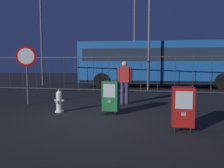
{
  "coord_description": "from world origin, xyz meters",
  "views": [
    {
      "loc": [
        1.71,
        -5.69,
        1.53
      ],
      "look_at": [
        0.3,
        1.2,
        0.9
      ],
      "focal_mm": 34.66,
      "sensor_mm": 36.0,
      "label": 1
    }
  ],
  "objects_px": {
    "fire_hydrant": "(59,101)",
    "street_light_near_right": "(135,20)",
    "newspaper_box_primary": "(183,106)",
    "bus_near": "(159,62)",
    "street_light_far_left": "(41,22)",
    "street_light_near_left": "(149,9)",
    "pedestrian": "(125,80)",
    "stop_sign": "(27,63)",
    "newspaper_box_secondary": "(111,96)"
  },
  "relations": [
    {
      "from": "newspaper_box_primary",
      "to": "bus_near",
      "type": "distance_m",
      "value": 9.81
    },
    {
      "from": "street_light_near_right",
      "to": "newspaper_box_primary",
      "type": "bearing_deg",
      "value": -78.47
    },
    {
      "from": "bus_near",
      "to": "street_light_far_left",
      "type": "distance_m",
      "value": 8.91
    },
    {
      "from": "stop_sign",
      "to": "pedestrian",
      "type": "height_order",
      "value": "stop_sign"
    },
    {
      "from": "newspaper_box_primary",
      "to": "street_light_far_left",
      "type": "bearing_deg",
      "value": 133.03
    },
    {
      "from": "newspaper_box_primary",
      "to": "pedestrian",
      "type": "bearing_deg",
      "value": 119.95
    },
    {
      "from": "newspaper_box_primary",
      "to": "pedestrian",
      "type": "relative_size",
      "value": 0.61
    },
    {
      "from": "pedestrian",
      "to": "street_light_near_right",
      "type": "bearing_deg",
      "value": 92.97
    },
    {
      "from": "stop_sign",
      "to": "street_light_near_right",
      "type": "height_order",
      "value": "street_light_near_right"
    },
    {
      "from": "street_light_near_left",
      "to": "bus_near",
      "type": "bearing_deg",
      "value": 75.85
    },
    {
      "from": "street_light_near_left",
      "to": "newspaper_box_primary",
      "type": "bearing_deg",
      "value": -81.93
    },
    {
      "from": "pedestrian",
      "to": "newspaper_box_secondary",
      "type": "bearing_deg",
      "value": -95.26
    },
    {
      "from": "newspaper_box_primary",
      "to": "street_light_far_left",
      "type": "distance_m",
      "value": 13.61
    },
    {
      "from": "newspaper_box_primary",
      "to": "street_light_near_right",
      "type": "bearing_deg",
      "value": 101.53
    },
    {
      "from": "newspaper_box_primary",
      "to": "bus_near",
      "type": "relative_size",
      "value": 0.1
    },
    {
      "from": "newspaper_box_secondary",
      "to": "pedestrian",
      "type": "bearing_deg",
      "value": 84.74
    },
    {
      "from": "street_light_near_right",
      "to": "bus_near",
      "type": "bearing_deg",
      "value": -32.09
    },
    {
      "from": "bus_near",
      "to": "street_light_far_left",
      "type": "relative_size",
      "value": 1.31
    },
    {
      "from": "pedestrian",
      "to": "street_light_near_right",
      "type": "relative_size",
      "value": 0.2
    },
    {
      "from": "fire_hydrant",
      "to": "pedestrian",
      "type": "xyz_separation_m",
      "value": [
        1.85,
        1.89,
        0.6
      ]
    },
    {
      "from": "newspaper_box_primary",
      "to": "pedestrian",
      "type": "height_order",
      "value": "pedestrian"
    },
    {
      "from": "bus_near",
      "to": "street_light_far_left",
      "type": "bearing_deg",
      "value": 177.19
    },
    {
      "from": "stop_sign",
      "to": "pedestrian",
      "type": "relative_size",
      "value": 1.34
    },
    {
      "from": "fire_hydrant",
      "to": "street_light_near_right",
      "type": "relative_size",
      "value": 0.09
    },
    {
      "from": "fire_hydrant",
      "to": "newspaper_box_secondary",
      "type": "bearing_deg",
      "value": 2.3
    },
    {
      "from": "pedestrian",
      "to": "stop_sign",
      "type": "bearing_deg",
      "value": -166.72
    },
    {
      "from": "newspaper_box_secondary",
      "to": "stop_sign",
      "type": "bearing_deg",
      "value": 164.58
    },
    {
      "from": "street_light_near_right",
      "to": "street_light_far_left",
      "type": "relative_size",
      "value": 1.02
    },
    {
      "from": "newspaper_box_primary",
      "to": "stop_sign",
      "type": "bearing_deg",
      "value": 157.3
    },
    {
      "from": "pedestrian",
      "to": "bus_near",
      "type": "height_order",
      "value": "bus_near"
    },
    {
      "from": "pedestrian",
      "to": "bus_near",
      "type": "bearing_deg",
      "value": 78.35
    },
    {
      "from": "bus_near",
      "to": "street_light_near_right",
      "type": "relative_size",
      "value": 1.28
    },
    {
      "from": "stop_sign",
      "to": "street_light_near_left",
      "type": "relative_size",
      "value": 0.28
    },
    {
      "from": "bus_near",
      "to": "street_light_near_right",
      "type": "distance_m",
      "value": 3.67
    },
    {
      "from": "newspaper_box_primary",
      "to": "pedestrian",
      "type": "xyz_separation_m",
      "value": [
        -1.81,
        3.14,
        0.38
      ]
    },
    {
      "from": "street_light_near_left",
      "to": "street_light_far_left",
      "type": "bearing_deg",
      "value": 164.82
    },
    {
      "from": "bus_near",
      "to": "street_light_near_right",
      "type": "height_order",
      "value": "street_light_near_right"
    },
    {
      "from": "fire_hydrant",
      "to": "street_light_near_right",
      "type": "bearing_deg",
      "value": 81.36
    },
    {
      "from": "fire_hydrant",
      "to": "newspaper_box_primary",
      "type": "height_order",
      "value": "newspaper_box_primary"
    },
    {
      "from": "fire_hydrant",
      "to": "street_light_far_left",
      "type": "xyz_separation_m",
      "value": [
        -5.2,
        8.24,
        4.28
      ]
    },
    {
      "from": "street_light_near_left",
      "to": "street_light_far_left",
      "type": "xyz_separation_m",
      "value": [
        -7.82,
        2.12,
        0.01
      ]
    },
    {
      "from": "newspaper_box_primary",
      "to": "stop_sign",
      "type": "height_order",
      "value": "stop_sign"
    },
    {
      "from": "street_light_near_left",
      "to": "fire_hydrant",
      "type": "bearing_deg",
      "value": -113.17
    },
    {
      "from": "newspaper_box_primary",
      "to": "street_light_far_left",
      "type": "xyz_separation_m",
      "value": [
        -8.87,
        9.5,
        4.06
      ]
    },
    {
      "from": "stop_sign",
      "to": "street_light_far_left",
      "type": "relative_size",
      "value": 0.27
    },
    {
      "from": "pedestrian",
      "to": "newspaper_box_primary",
      "type": "bearing_deg",
      "value": -60.05
    },
    {
      "from": "newspaper_box_secondary",
      "to": "pedestrian",
      "type": "distance_m",
      "value": 1.86
    },
    {
      "from": "stop_sign",
      "to": "pedestrian",
      "type": "xyz_separation_m",
      "value": [
        3.64,
        0.86,
        -0.65
      ]
    },
    {
      "from": "pedestrian",
      "to": "street_light_near_left",
      "type": "relative_size",
      "value": 0.21
    },
    {
      "from": "fire_hydrant",
      "to": "street_light_near_right",
      "type": "height_order",
      "value": "street_light_near_right"
    }
  ]
}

